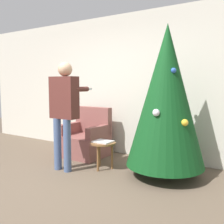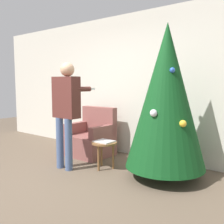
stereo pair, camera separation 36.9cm
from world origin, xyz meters
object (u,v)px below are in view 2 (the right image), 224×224
object	(u,v)px
christmas_tree	(166,96)
side_stool	(104,146)
armchair	(91,139)
person_standing	(66,105)

from	to	relation	value
christmas_tree	side_stool	xyz separation A→B (m)	(-0.97, -0.22, -0.83)
christmas_tree	armchair	size ratio (longest dim) A/B	2.43
person_standing	side_stool	xyz separation A→B (m)	(0.50, 0.36, -0.67)
person_standing	side_stool	size ratio (longest dim) A/B	3.89
armchair	person_standing	world-z (taller)	person_standing
armchair	person_standing	distance (m)	1.14
christmas_tree	armchair	world-z (taller)	christmas_tree
side_stool	christmas_tree	bearing A→B (deg)	12.85
armchair	side_stool	bearing A→B (deg)	-33.17
side_stool	person_standing	bearing A→B (deg)	-144.43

